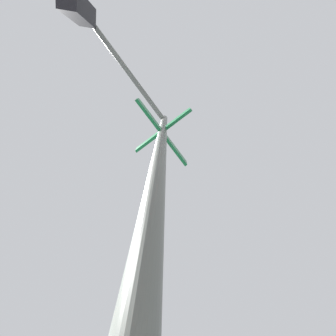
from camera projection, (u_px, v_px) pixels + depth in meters
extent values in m
cylinder|color=#474C47|center=(159.00, 158.00, 1.80)|extent=(0.12, 0.12, 5.84)
cylinder|color=#474C47|center=(129.00, 73.00, 3.89)|extent=(1.57, 1.57, 0.09)
cube|color=black|center=(78.00, 9.00, 3.18)|extent=(0.28, 0.28, 0.80)
sphere|color=red|center=(78.00, 6.00, 3.37)|extent=(0.18, 0.18, 0.18)
cube|color=#0F5128|center=(163.00, 133.00, 2.91)|extent=(0.81, 0.81, 0.20)
cube|color=#0F5128|center=(163.00, 130.00, 3.11)|extent=(0.73, 0.74, 0.20)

